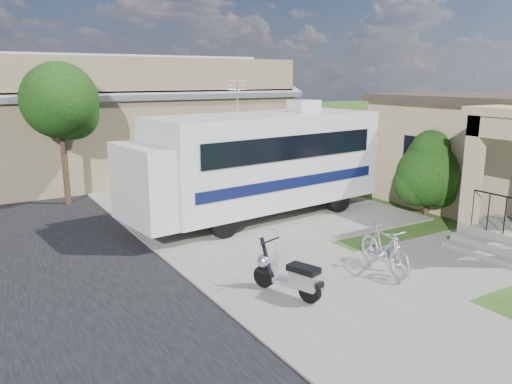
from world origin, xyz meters
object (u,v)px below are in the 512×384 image
bicycle (384,251)px  garden_hose (467,242)px  shrub (429,172)px  scooter (291,276)px  motorhome (257,161)px

bicycle → garden_hose: (3.07, 0.21, -0.41)m
shrub → scooter: 7.56m
motorhome → shrub: size_ratio=3.11×
motorhome → scooter: 5.78m
motorhome → shrub: (4.60, -2.34, -0.40)m
motorhome → shrub: 5.17m
shrub → bicycle: bearing=-148.8°
scooter → bicycle: 2.40m
scooter → motorhome: bearing=46.3°
motorhome → bicycle: 5.25m
shrub → garden_hose: (-1.51, -2.56, -1.22)m
scooter → bicycle: (2.40, 0.00, 0.05)m
motorhome → garden_hose: bearing=-64.0°
shrub → garden_hose: shrub is taller
shrub → garden_hose: bearing=-120.5°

